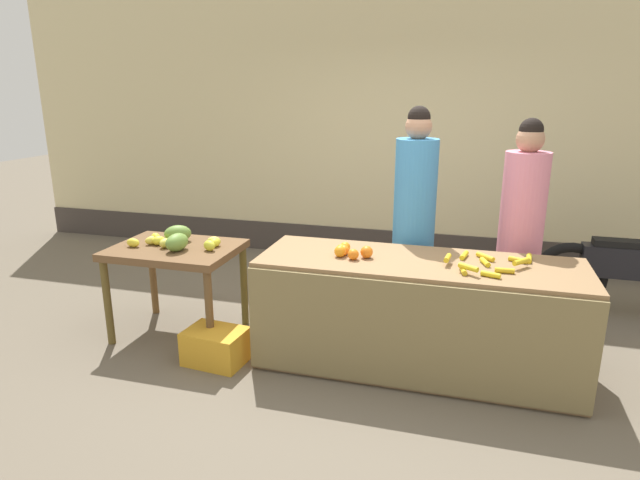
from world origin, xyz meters
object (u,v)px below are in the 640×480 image
vendor_woman_blue_shirt (414,222)px  vendor_woman_pink_shirt (520,233)px  parked_motorcycle (628,273)px  produce_sack (293,287)px  produce_crate (216,346)px

vendor_woman_blue_shirt → vendor_woman_pink_shirt: 0.83m
vendor_woman_pink_shirt → parked_motorcycle: size_ratio=1.12×
vendor_woman_blue_shirt → produce_sack: vendor_woman_blue_shirt is taller
produce_crate → produce_sack: (0.24, 1.12, 0.09)m
vendor_woman_pink_shirt → parked_motorcycle: vendor_woman_pink_shirt is taller
vendor_woman_blue_shirt → vendor_woman_pink_shirt: (0.83, 0.06, -0.04)m
vendor_woman_pink_shirt → parked_motorcycle: bearing=36.8°
produce_crate → parked_motorcycle: bearing=29.8°
parked_motorcycle → produce_sack: (-2.93, -0.69, -0.18)m
produce_crate → vendor_woman_pink_shirt: bearing=26.1°
vendor_woman_blue_shirt → vendor_woman_pink_shirt: size_ratio=1.05×
vendor_woman_blue_shirt → parked_motorcycle: (1.84, 0.81, -0.54)m
parked_motorcycle → vendor_woman_blue_shirt: bearing=-156.2°
parked_motorcycle → produce_crate: (-3.17, -1.81, -0.27)m
parked_motorcycle → produce_sack: 3.02m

